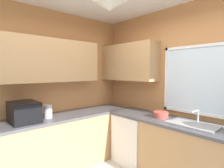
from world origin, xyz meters
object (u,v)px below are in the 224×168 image
kettle (48,112)px  microwave (24,112)px  dishwasher (135,138)px  bowl (161,115)px  sink_assembly (193,124)px

kettle → microwave: bearing=-93.3°
dishwasher → kettle: 1.57m
kettle → bowl: kettle is taller
microwave → bowl: (1.16, 1.69, -0.10)m
dishwasher → bowl: bowl is taller
microwave → dishwasher: bearing=68.3°
dishwasher → kettle: (-0.64, -1.31, 0.57)m
dishwasher → microwave: microwave is taller
microwave → sink_assembly: 2.38m
microwave → kettle: bearing=86.7°
sink_assembly → bowl: size_ratio=2.74×
kettle → sink_assembly: (1.65, 1.35, -0.09)m
kettle → sink_assembly: kettle is taller
microwave → bowl: 2.05m
dishwasher → bowl: (0.50, 0.03, 0.52)m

